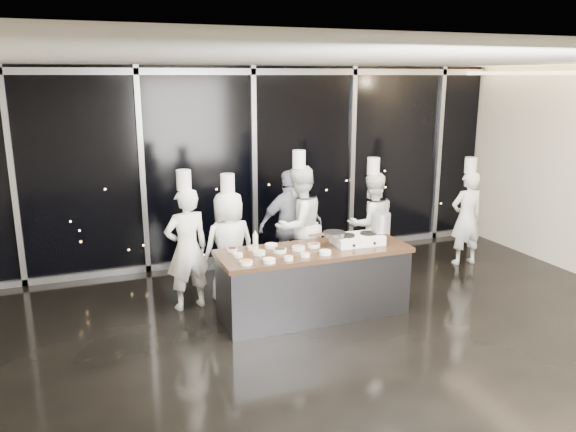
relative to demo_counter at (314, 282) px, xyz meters
name	(u,v)px	position (x,y,z in m)	size (l,w,h in m)	color
ground	(344,344)	(0.00, -0.90, -0.45)	(9.00, 9.00, 0.00)	black
room_shell	(364,151)	(0.18, -0.90, 1.79)	(9.02, 7.02, 3.21)	beige
window_wall	(253,166)	(0.00, 2.53, 1.14)	(8.90, 0.11, 3.20)	black
demo_counter	(314,282)	(0.00, 0.00, 0.00)	(2.46, 0.86, 0.90)	#38383D
stove	(357,239)	(0.62, 0.00, 0.51)	(0.65, 0.43, 0.14)	white
frying_pan	(333,234)	(0.28, 0.03, 0.61)	(0.50, 0.29, 0.05)	slate
stock_pot	(381,222)	(0.95, -0.01, 0.71)	(0.25, 0.25, 0.25)	#ADADAF
prep_bowls	(277,252)	(-0.50, -0.02, 0.47)	(1.19, 0.71, 0.05)	white
squeeze_bottle	(255,239)	(-0.67, 0.34, 0.55)	(0.06, 0.06, 0.23)	silver
chef_far_left	(187,247)	(-1.47, 0.82, 0.39)	(0.67, 0.50, 1.87)	silver
chef_left	(229,245)	(-0.88, 0.89, 0.33)	(0.84, 0.63, 1.78)	silver
chef_center	(299,225)	(0.26, 1.17, 0.44)	(1.06, 0.96, 2.01)	silver
guest	(291,226)	(0.20, 1.34, 0.39)	(1.00, 0.44, 1.69)	#161D3E
chef_right	(371,224)	(1.45, 1.13, 0.36)	(0.80, 0.63, 1.84)	silver
chef_side	(466,217)	(3.16, 1.02, 0.35)	(0.58, 0.40, 1.78)	silver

